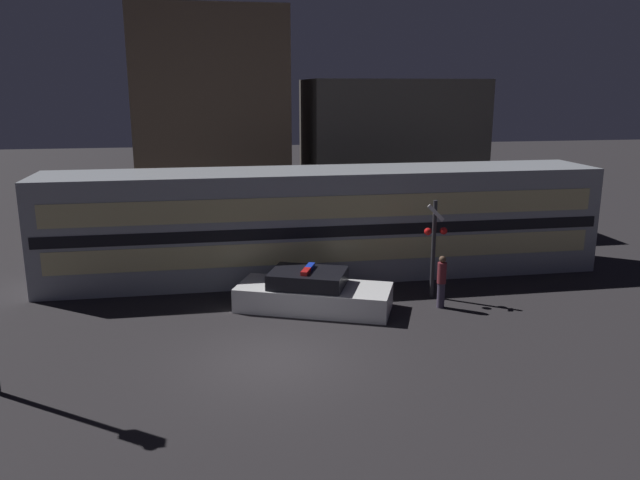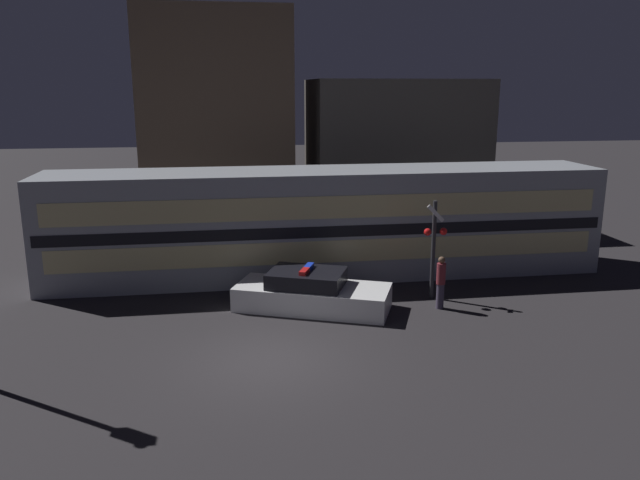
{
  "view_description": "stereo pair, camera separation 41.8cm",
  "coord_description": "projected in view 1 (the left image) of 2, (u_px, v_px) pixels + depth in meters",
  "views": [
    {
      "loc": [
        -1.38,
        -14.44,
        6.65
      ],
      "look_at": [
        2.13,
        5.39,
        1.72
      ],
      "focal_mm": 35.0,
      "sensor_mm": 36.0,
      "label": 1
    },
    {
      "loc": [
        -0.97,
        -14.51,
        6.65
      ],
      "look_at": [
        2.13,
        5.39,
        1.72
      ],
      "focal_mm": 35.0,
      "sensor_mm": 36.0,
      "label": 2
    }
  ],
  "objects": [
    {
      "name": "train",
      "position": [
        325.0,
        222.0,
        22.52
      ],
      "size": [
        19.8,
        3.04,
        3.83
      ],
      "color": "#999EA5",
      "rests_on": "ground_plane"
    },
    {
      "name": "crossing_signal_near",
      "position": [
        434.0,
        243.0,
        19.86
      ],
      "size": [
        0.76,
        0.32,
        3.21
      ],
      "color": "#2D2D33",
      "rests_on": "ground_plane"
    },
    {
      "name": "building_left",
      "position": [
        213.0,
        123.0,
        29.19
      ],
      "size": [
        6.74,
        5.6,
        10.09
      ],
      "color": "brown",
      "rests_on": "ground_plane"
    },
    {
      "name": "pedestrian",
      "position": [
        441.0,
        281.0,
        19.21
      ],
      "size": [
        0.28,
        0.28,
        1.66
      ],
      "color": "#3F384C",
      "rests_on": "ground_plane"
    },
    {
      "name": "ground_plane",
      "position": [
        274.0,
        360.0,
        15.63
      ],
      "size": [
        120.0,
        120.0,
        0.0
      ],
      "primitive_type": "plane",
      "color": "#262326"
    },
    {
      "name": "building_center",
      "position": [
        389.0,
        153.0,
        30.85
      ],
      "size": [
        8.22,
        5.31,
        7.04
      ],
      "color": "#47423D",
      "rests_on": "ground_plane"
    },
    {
      "name": "police_car",
      "position": [
        313.0,
        293.0,
        19.18
      ],
      "size": [
        5.04,
        3.49,
        1.33
      ],
      "rotation": [
        0.0,
        0.0,
        -0.39
      ],
      "color": "silver",
      "rests_on": "ground_plane"
    }
  ]
}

